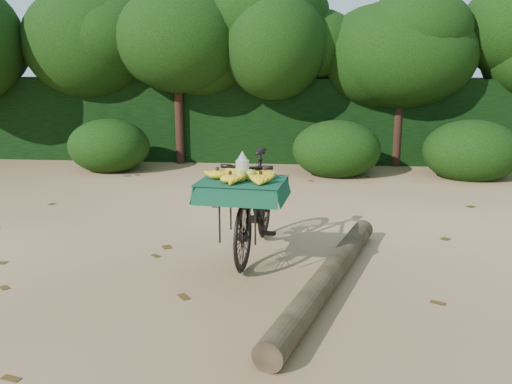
# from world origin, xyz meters

# --- Properties ---
(ground) EXTENTS (80.00, 80.00, 0.00)m
(ground) POSITION_xyz_m (0.00, 0.00, 0.00)
(ground) COLOR tan
(ground) RESTS_ON ground
(vendor_bicycle) EXTENTS (0.89, 1.96, 1.16)m
(vendor_bicycle) POSITION_xyz_m (0.39, -0.32, 0.59)
(vendor_bicycle) COLOR black
(vendor_bicycle) RESTS_ON ground
(fallen_log) EXTENTS (1.16, 3.17, 0.23)m
(fallen_log) POSITION_xyz_m (1.19, -1.19, 0.12)
(fallen_log) COLOR brown
(fallen_log) RESTS_ON ground
(hedge_backdrop) EXTENTS (26.00, 1.80, 1.80)m
(hedge_backdrop) POSITION_xyz_m (0.00, 6.30, 0.90)
(hedge_backdrop) COLOR black
(hedge_backdrop) RESTS_ON ground
(tree_row) EXTENTS (14.50, 2.00, 4.00)m
(tree_row) POSITION_xyz_m (-0.65, 5.50, 2.00)
(tree_row) COLOR black
(tree_row) RESTS_ON ground
(bush_clumps) EXTENTS (8.80, 1.70, 0.90)m
(bush_clumps) POSITION_xyz_m (0.50, 4.30, 0.45)
(bush_clumps) COLOR black
(bush_clumps) RESTS_ON ground
(leaf_litter) EXTENTS (7.00, 7.30, 0.01)m
(leaf_litter) POSITION_xyz_m (0.00, 0.65, 0.01)
(leaf_litter) COLOR #442F12
(leaf_litter) RESTS_ON ground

